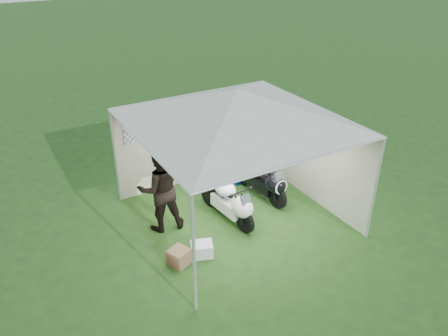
{
  "coord_description": "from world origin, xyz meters",
  "views": [
    {
      "loc": [
        -4.29,
        -6.9,
        5.63
      ],
      "look_at": [
        -0.09,
        0.35,
        1.12
      ],
      "focal_mm": 35.0,
      "sensor_mm": 36.0,
      "label": 1
    }
  ],
  "objects_px": {
    "equipment_box": "(262,165)",
    "crate_0": "(202,249)",
    "canopy_tent": "(236,109)",
    "paddock_stand": "(241,177)",
    "crate_1": "(179,257)",
    "motorcycle_black": "(262,178)",
    "person_blue_jacket": "(226,173)",
    "person_dark_jacket": "(160,188)",
    "motorcycle_white": "(229,200)"
  },
  "relations": [
    {
      "from": "equipment_box",
      "to": "crate_0",
      "type": "distance_m",
      "value": 3.72
    },
    {
      "from": "canopy_tent",
      "to": "crate_0",
      "type": "bearing_deg",
      "value": -146.81
    },
    {
      "from": "paddock_stand",
      "to": "equipment_box",
      "type": "distance_m",
      "value": 0.77
    },
    {
      "from": "canopy_tent",
      "to": "crate_1",
      "type": "bearing_deg",
      "value": -154.95
    },
    {
      "from": "motorcycle_black",
      "to": "crate_1",
      "type": "distance_m",
      "value": 3.04
    },
    {
      "from": "canopy_tent",
      "to": "paddock_stand",
      "type": "xyz_separation_m",
      "value": [
        0.95,
        1.27,
        -2.42
      ]
    },
    {
      "from": "canopy_tent",
      "to": "equipment_box",
      "type": "xyz_separation_m",
      "value": [
        1.7,
        1.42,
        -2.35
      ]
    },
    {
      "from": "motorcycle_black",
      "to": "person_blue_jacket",
      "type": "xyz_separation_m",
      "value": [
        -0.93,
        0.12,
        0.33
      ]
    },
    {
      "from": "person_dark_jacket",
      "to": "crate_0",
      "type": "height_order",
      "value": "person_dark_jacket"
    },
    {
      "from": "person_dark_jacket",
      "to": "person_blue_jacket",
      "type": "bearing_deg",
      "value": -168.4
    },
    {
      "from": "person_dark_jacket",
      "to": "motorcycle_black",
      "type": "bearing_deg",
      "value": -172.07
    },
    {
      "from": "canopy_tent",
      "to": "person_dark_jacket",
      "type": "bearing_deg",
      "value": 163.84
    },
    {
      "from": "equipment_box",
      "to": "crate_0",
      "type": "relative_size",
      "value": 1.08
    },
    {
      "from": "crate_0",
      "to": "motorcycle_white",
      "type": "bearing_deg",
      "value": 35.9
    },
    {
      "from": "equipment_box",
      "to": "crate_1",
      "type": "height_order",
      "value": "equipment_box"
    },
    {
      "from": "motorcycle_white",
      "to": "person_blue_jacket",
      "type": "relative_size",
      "value": 1.09
    },
    {
      "from": "canopy_tent",
      "to": "person_dark_jacket",
      "type": "height_order",
      "value": "canopy_tent"
    },
    {
      "from": "motorcycle_white",
      "to": "equipment_box",
      "type": "distance_m",
      "value": 2.38
    },
    {
      "from": "motorcycle_black",
      "to": "person_blue_jacket",
      "type": "relative_size",
      "value": 1.12
    },
    {
      "from": "motorcycle_white",
      "to": "crate_0",
      "type": "distance_m",
      "value": 1.4
    },
    {
      "from": "person_blue_jacket",
      "to": "paddock_stand",
      "type": "bearing_deg",
      "value": 151.11
    },
    {
      "from": "person_blue_jacket",
      "to": "crate_0",
      "type": "distance_m",
      "value": 2.03
    },
    {
      "from": "crate_0",
      "to": "person_dark_jacket",
      "type": "bearing_deg",
      "value": 103.03
    },
    {
      "from": "motorcycle_black",
      "to": "paddock_stand",
      "type": "xyz_separation_m",
      "value": [
        -0.06,
        0.87,
        -0.38
      ]
    },
    {
      "from": "person_dark_jacket",
      "to": "crate_1",
      "type": "distance_m",
      "value": 1.52
    },
    {
      "from": "canopy_tent",
      "to": "crate_1",
      "type": "xyz_separation_m",
      "value": [
        -1.75,
        -0.82,
        -2.42
      ]
    },
    {
      "from": "motorcycle_black",
      "to": "crate_0",
      "type": "xyz_separation_m",
      "value": [
        -2.27,
        -1.22,
        -0.38
      ]
    },
    {
      "from": "motorcycle_white",
      "to": "crate_0",
      "type": "xyz_separation_m",
      "value": [
        -1.09,
        -0.79,
        -0.37
      ]
    },
    {
      "from": "person_dark_jacket",
      "to": "person_blue_jacket",
      "type": "height_order",
      "value": "person_dark_jacket"
    },
    {
      "from": "motorcycle_black",
      "to": "crate_1",
      "type": "bearing_deg",
      "value": -160.25
    },
    {
      "from": "motorcycle_white",
      "to": "crate_1",
      "type": "distance_m",
      "value": 1.8
    },
    {
      "from": "motorcycle_white",
      "to": "equipment_box",
      "type": "height_order",
      "value": "motorcycle_white"
    },
    {
      "from": "paddock_stand",
      "to": "crate_0",
      "type": "relative_size",
      "value": 0.95
    },
    {
      "from": "person_dark_jacket",
      "to": "crate_0",
      "type": "distance_m",
      "value": 1.55
    },
    {
      "from": "motorcycle_white",
      "to": "person_dark_jacket",
      "type": "height_order",
      "value": "person_dark_jacket"
    },
    {
      "from": "person_dark_jacket",
      "to": "canopy_tent",
      "type": "bearing_deg",
      "value": 172.89
    },
    {
      "from": "motorcycle_black",
      "to": "canopy_tent",
      "type": "bearing_deg",
      "value": -162.43
    },
    {
      "from": "motorcycle_white",
      "to": "person_blue_jacket",
      "type": "distance_m",
      "value": 0.7
    },
    {
      "from": "paddock_stand",
      "to": "equipment_box",
      "type": "bearing_deg",
      "value": 11.39
    },
    {
      "from": "paddock_stand",
      "to": "canopy_tent",
      "type": "bearing_deg",
      "value": -126.72
    },
    {
      "from": "equipment_box",
      "to": "person_blue_jacket",
      "type": "bearing_deg",
      "value": -151.04
    },
    {
      "from": "canopy_tent",
      "to": "person_dark_jacket",
      "type": "xyz_separation_m",
      "value": [
        -1.55,
        0.45,
        -1.6
      ]
    },
    {
      "from": "canopy_tent",
      "to": "motorcycle_black",
      "type": "relative_size",
      "value": 2.95
    },
    {
      "from": "motorcycle_black",
      "to": "crate_0",
      "type": "height_order",
      "value": "motorcycle_black"
    },
    {
      "from": "canopy_tent",
      "to": "paddock_stand",
      "type": "height_order",
      "value": "canopy_tent"
    },
    {
      "from": "motorcycle_black",
      "to": "paddock_stand",
      "type": "height_order",
      "value": "motorcycle_black"
    },
    {
      "from": "person_dark_jacket",
      "to": "crate_1",
      "type": "xyz_separation_m",
      "value": [
        -0.2,
        -1.27,
        -0.82
      ]
    },
    {
      "from": "motorcycle_black",
      "to": "person_dark_jacket",
      "type": "bearing_deg",
      "value": 174.8
    },
    {
      "from": "motorcycle_white",
      "to": "paddock_stand",
      "type": "relative_size",
      "value": 4.65
    },
    {
      "from": "motorcycle_black",
      "to": "equipment_box",
      "type": "xyz_separation_m",
      "value": [
        0.69,
        1.02,
        -0.3
      ]
    }
  ]
}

